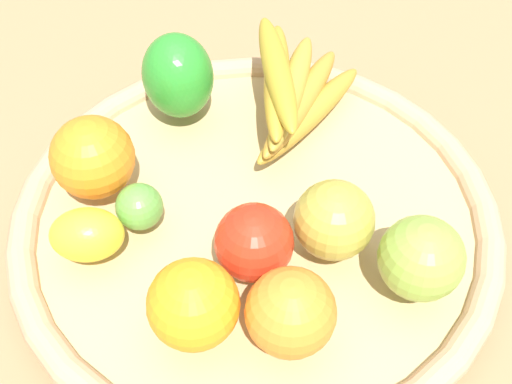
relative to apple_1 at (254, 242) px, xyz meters
The scene contains 12 objects.
ground_plane 0.10m from the apple_1, 98.30° to the left, with size 2.40×2.40×0.00m, color #97744F.
basket 0.09m from the apple_1, 98.30° to the left, with size 0.46×0.46×0.04m.
apple_1 is the anchor object (origin of this frame).
lime_0 0.11m from the apple_1, 164.37° to the left, with size 0.04×0.04×0.04m, color #589D3F.
orange_0 0.07m from the apple_1, 57.86° to the right, with size 0.07×0.07×0.07m, color orange.
apple_2 0.07m from the apple_1, 27.93° to the left, with size 0.07×0.07×0.07m, color #A89E3C.
banana_bunch 0.19m from the apple_1, 88.33° to the left, with size 0.13×0.18×0.07m.
orange_2 0.08m from the apple_1, 117.63° to the right, with size 0.07×0.07×0.07m, color orange.
lemon_0 0.14m from the apple_1, behind, with size 0.06×0.05×0.05m, color yellow.
orange_1 0.18m from the apple_1, 157.27° to the left, with size 0.08×0.08×0.08m, color orange.
apple_0 0.14m from the apple_1, ahead, with size 0.07×0.07×0.07m, color #84B042.
bell_pepper 0.22m from the apple_1, 120.84° to the left, with size 0.08×0.07×0.09m, color #29902B.
Camera 1 is at (0.07, -0.39, 0.52)m, focal length 46.58 mm.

